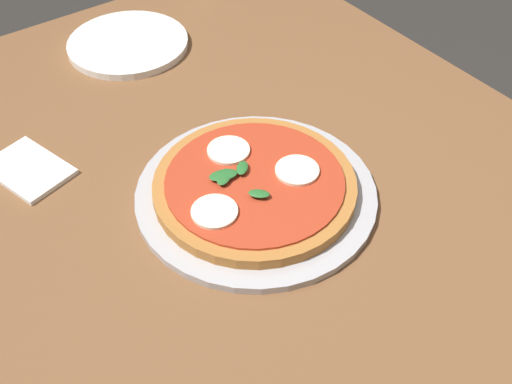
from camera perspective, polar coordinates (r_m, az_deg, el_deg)
name	(u,v)px	position (r m, az deg, el deg)	size (l,w,h in m)	color
dining_table	(292,247)	(1.01, 3.28, -4.96)	(1.41, 0.93, 0.77)	brown
serving_tray	(256,194)	(0.94, 0.00, -0.17)	(0.36, 0.36, 0.01)	#B2B2B7
pizza	(254,185)	(0.92, -0.15, 0.65)	(0.30, 0.30, 0.03)	#B27033
plate_white	(128,44)	(1.29, -11.43, 12.97)	(0.23, 0.23, 0.01)	white
napkin	(28,169)	(1.04, -19.82, 1.93)	(0.13, 0.09, 0.01)	white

